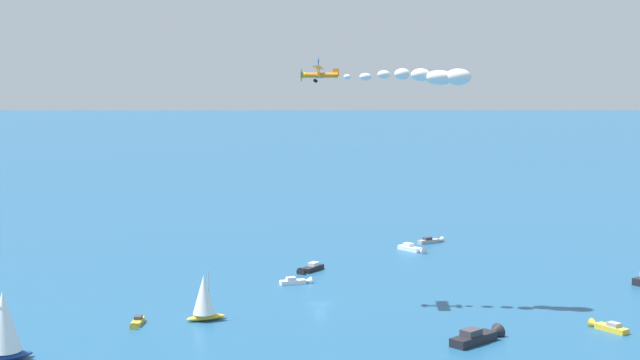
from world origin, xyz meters
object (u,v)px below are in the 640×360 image
object	(u,v)px
sailboat_inshore	(3,325)
motorboat_mid_cluster	(479,336)
motorboat_far_port	(137,323)
motorboat_trailing	(310,269)
motorboat_ahead	(607,327)
sailboat_far_stbd	(204,297)
motorboat_offshore	(297,281)
wingwalker_lead	(318,62)
motorboat_outer_ring_a	(432,241)
motorboat_near_centre	(413,249)
biplane_lead	(318,74)

from	to	relation	value
sailboat_inshore	motorboat_mid_cluster	xyz separation A→B (m)	(67.25, -26.04, -4.55)
motorboat_far_port	motorboat_trailing	world-z (taller)	motorboat_trailing
motorboat_trailing	motorboat_ahead	size ratio (longest dim) A/B	1.09
sailboat_far_stbd	motorboat_offshore	xyz separation A→B (m)	(26.75, 16.90, -3.54)
motorboat_offshore	wingwalker_lead	xyz separation A→B (m)	(-4.08, -16.19, 43.37)
sailboat_inshore	motorboat_ahead	bearing A→B (deg)	-19.03
motorboat_outer_ring_a	motorboat_near_centre	bearing A→B (deg)	-146.53
motorboat_near_centre	biplane_lead	xyz separation A→B (m)	(-43.91, -33.12, 41.08)
wingwalker_lead	motorboat_offshore	bearing A→B (deg)	75.85
motorboat_offshore	biplane_lead	xyz separation A→B (m)	(-4.15, -16.32, 41.19)
motorboat_ahead	biplane_lead	bearing A→B (deg)	130.56
motorboat_near_centre	motorboat_ahead	world-z (taller)	motorboat_near_centre
motorboat_outer_ring_a	biplane_lead	bearing A→B (deg)	-143.62
motorboat_outer_ring_a	biplane_lead	size ratio (longest dim) A/B	1.02
motorboat_outer_ring_a	wingwalker_lead	xyz separation A→B (m)	(-54.17, -39.83, 43.33)
motorboat_outer_ring_a	motorboat_mid_cluster	bearing A→B (deg)	-120.85
motorboat_far_port	motorboat_ahead	bearing A→B (deg)	-31.24
biplane_lead	sailboat_far_stbd	bearing A→B (deg)	-178.54
wingwalker_lead	motorboat_trailing	bearing A→B (deg)	64.87
biplane_lead	motorboat_near_centre	bearing A→B (deg)	37.03
motorboat_mid_cluster	motorboat_outer_ring_a	distance (m)	85.57
motorboat_offshore	motorboat_near_centre	bearing A→B (deg)	22.91
motorboat_trailing	wingwalker_lead	bearing A→B (deg)	-115.13
motorboat_offshore	wingwalker_lead	size ratio (longest dim) A/B	3.73
motorboat_near_centre	sailboat_far_stbd	xyz separation A→B (m)	(-66.50, -33.70, 3.43)
biplane_lead	wingwalker_lead	bearing A→B (deg)	60.73
motorboat_near_centre	motorboat_mid_cluster	xyz separation A→B (m)	(-33.54, -66.63, 0.23)
sailboat_far_stbd	wingwalker_lead	world-z (taller)	wingwalker_lead
biplane_lead	motorboat_mid_cluster	bearing A→B (deg)	-72.80
motorboat_near_centre	motorboat_far_port	size ratio (longest dim) A/B	1.38
motorboat_near_centre	biplane_lead	distance (m)	68.65
motorboat_trailing	motorboat_near_centre	bearing A→B (deg)	14.02
sailboat_far_stbd	sailboat_inshore	distance (m)	35.00
sailboat_inshore	motorboat_offshore	world-z (taller)	sailboat_inshore
motorboat_far_port	motorboat_offshore	xyz separation A→B (m)	(37.83, 14.37, 0.04)
motorboat_offshore	motorboat_outer_ring_a	xyz separation A→B (m)	(50.09, 23.64, 0.04)
sailboat_far_stbd	sailboat_inshore	size ratio (longest dim) A/B	0.75
motorboat_trailing	biplane_lead	bearing A→B (deg)	-115.16
motorboat_far_port	motorboat_ahead	xyz separation A→B (m)	(66.55, -40.37, 0.09)
biplane_lead	wingwalker_lead	world-z (taller)	wingwalker_lead
sailboat_inshore	motorboat_trailing	xyz separation A→B (m)	(68.67, 32.57, -4.78)
motorboat_mid_cluster	sailboat_far_stbd	bearing A→B (deg)	135.03
motorboat_offshore	motorboat_ahead	xyz separation A→B (m)	(28.72, -54.74, 0.05)
sailboat_far_stbd	biplane_lead	bearing A→B (deg)	1.46
sailboat_far_stbd	motorboat_mid_cluster	distance (m)	46.70
sailboat_inshore	biplane_lead	xyz separation A→B (m)	(56.88, 7.46, 36.30)
motorboat_mid_cluster	biplane_lead	size ratio (longest dim) A/B	1.61
motorboat_far_port	biplane_lead	distance (m)	53.27
motorboat_near_centre	sailboat_inshore	xyz separation A→B (m)	(-100.79, -40.59, 4.78)
motorboat_far_port	sailboat_inshore	bearing A→B (deg)	-157.92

